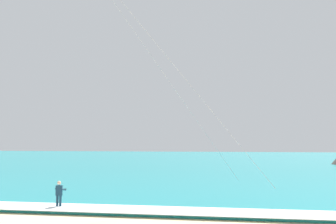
# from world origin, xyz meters

# --- Properties ---
(sea) EXTENTS (200.00, 120.00, 0.20)m
(sea) POSITION_xyz_m (0.00, 73.40, 0.10)
(sea) COLOR teal
(sea) RESTS_ON ground
(surf_foam) EXTENTS (200.00, 2.62, 0.04)m
(surf_foam) POSITION_xyz_m (0.00, 14.40, 0.22)
(surf_foam) COLOR white
(surf_foam) RESTS_ON sea
(surfboard) EXTENTS (0.57, 1.44, 0.09)m
(surfboard) POSITION_xyz_m (-2.98, 14.61, 0.03)
(surfboard) COLOR yellow
(surfboard) RESTS_ON ground
(kitesurfer) EXTENTS (0.55, 0.55, 1.69)m
(kitesurfer) POSITION_xyz_m (-2.98, 14.63, 0.94)
(kitesurfer) COLOR #143347
(kitesurfer) RESTS_ON ground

